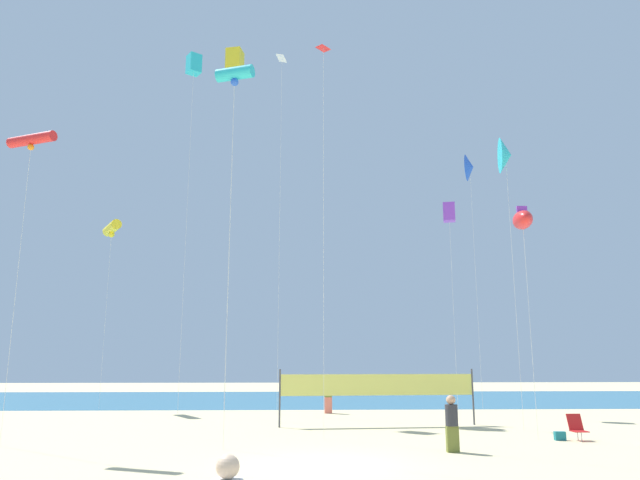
# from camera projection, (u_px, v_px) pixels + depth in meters

# --- Properties ---
(ground_plane) EXTENTS (120.00, 120.00, 0.00)m
(ground_plane) POSITION_uv_depth(u_px,v_px,m) (320.00, 466.00, 15.72)
(ground_plane) COLOR beige
(ocean_band) EXTENTS (120.00, 20.00, 0.01)m
(ocean_band) POSITION_uv_depth(u_px,v_px,m) (306.00, 399.00, 43.22)
(ocean_band) COLOR teal
(ocean_band) RESTS_ON ground
(beachgoer_charcoal_shirt) EXTENTS (0.39, 0.39, 1.70)m
(beachgoer_charcoal_shirt) POSITION_uv_depth(u_px,v_px,m) (452.00, 421.00, 18.22)
(beachgoer_charcoal_shirt) COLOR olive
(beachgoer_charcoal_shirt) RESTS_ON ground
(beachgoer_olive_shirt) EXTENTS (0.42, 0.42, 1.83)m
(beachgoer_olive_shirt) POSITION_uv_depth(u_px,v_px,m) (328.00, 394.00, 31.52)
(beachgoer_olive_shirt) COLOR #EA7260
(beachgoer_olive_shirt) RESTS_ON ground
(folding_beach_chair) EXTENTS (0.52, 0.65, 0.89)m
(folding_beach_chair) POSITION_uv_depth(u_px,v_px,m) (577.00, 427.00, 20.85)
(folding_beach_chair) COLOR red
(folding_beach_chair) RESTS_ON ground
(volleyball_net) EXTENTS (8.58, 0.78, 2.40)m
(volleyball_net) POSITION_uv_depth(u_px,v_px,m) (378.00, 387.00, 25.53)
(volleyball_net) COLOR #4C4C51
(volleyball_net) RESTS_ON ground
(beach_handbag) EXTENTS (0.38, 0.19, 0.30)m
(beach_handbag) POSITION_uv_depth(u_px,v_px,m) (560.00, 436.00, 20.75)
(beach_handbag) COLOR #19727A
(beach_handbag) RESTS_ON ground
(kite_yellow_tube) EXTENTS (1.74, 2.45, 11.00)m
(kite_yellow_tube) POSITION_uv_depth(u_px,v_px,m) (112.00, 228.00, 35.85)
(kite_yellow_tube) COLOR silver
(kite_yellow_tube) RESTS_ON ground
(kite_white_diamond) EXTENTS (0.76, 0.77, 20.69)m
(kite_white_diamond) POSITION_uv_depth(u_px,v_px,m) (282.00, 65.00, 34.91)
(kite_white_diamond) COLOR silver
(kite_white_diamond) RESTS_ON ground
(kite_blue_delta) EXTENTS (1.08, 1.69, 15.23)m
(kite_blue_delta) POSITION_uv_depth(u_px,v_px,m) (470.00, 168.00, 36.10)
(kite_blue_delta) COLOR silver
(kite_blue_delta) RESTS_ON ground
(kite_cyan_tube) EXTENTS (1.45, 0.89, 13.16)m
(kite_cyan_tube) POSITION_uv_depth(u_px,v_px,m) (235.00, 75.00, 21.19)
(kite_cyan_tube) COLOR silver
(kite_cyan_tube) RESTS_ON ground
(kite_cyan_delta) EXTENTS (0.81, 1.65, 12.49)m
(kite_cyan_delta) POSITION_uv_depth(u_px,v_px,m) (506.00, 155.00, 26.10)
(kite_cyan_delta) COLOR silver
(kite_cyan_delta) RESTS_ON ground
(kite_red_tube) EXTENTS (2.04, 1.16, 10.86)m
(kite_red_tube) POSITION_uv_depth(u_px,v_px,m) (32.00, 140.00, 21.41)
(kite_red_tube) COLOR silver
(kite_red_tube) RESTS_ON ground
(kite_red_diamond) EXTENTS (0.57, 0.55, 15.42)m
(kite_red_diamond) POSITION_uv_depth(u_px,v_px,m) (324.00, 59.00, 23.87)
(kite_red_diamond) COLOR silver
(kite_red_diamond) RESTS_ON ground
(kite_cyan_box) EXTENTS (1.01, 1.01, 20.64)m
(kite_cyan_box) POSITION_uv_depth(u_px,v_px,m) (194.00, 65.00, 34.98)
(kite_cyan_box) COLOR silver
(kite_cyan_box) RESTS_ON ground
(kite_violet_box) EXTENTS (0.80, 0.80, 11.46)m
(kite_violet_box) POSITION_uv_depth(u_px,v_px,m) (449.00, 213.00, 33.05)
(kite_violet_box) COLOR silver
(kite_violet_box) RESTS_ON ground
(kite_red_inflatable) EXTENTS (1.20, 2.19, 8.59)m
(kite_red_inflatable) POSITION_uv_depth(u_px,v_px,m) (523.00, 220.00, 22.48)
(kite_red_inflatable) COLOR silver
(kite_red_inflatable) RESTS_ON ground
(kite_yellow_box) EXTENTS (1.12, 1.12, 21.89)m
(kite_yellow_box) POSITION_uv_depth(u_px,v_px,m) (235.00, 62.00, 36.85)
(kite_yellow_box) COLOR silver
(kite_yellow_box) RESTS_ON ground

